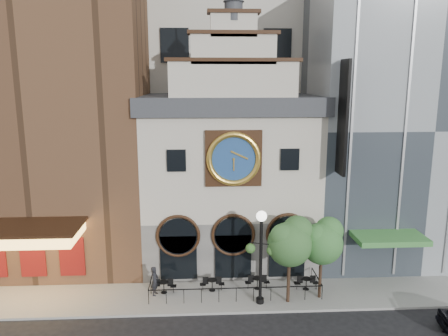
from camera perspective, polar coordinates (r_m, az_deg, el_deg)
name	(u,v)px	position (r m, az deg, el deg)	size (l,w,h in m)	color
ground	(238,314)	(26.89, 1.82, -18.57)	(120.00, 120.00, 0.00)	black
sidewalk	(235,293)	(29.03, 1.39, -15.95)	(44.00, 5.00, 0.15)	gray
clock_building	(229,174)	(31.77, 0.71, -0.76)	(12.60, 8.78, 18.65)	#605E5B
theater_building	(51,91)	(34.87, -21.67, 9.35)	(14.00, 15.60, 25.00)	brown
retail_building	(395,122)	(36.53, 21.38, 5.56)	(14.00, 14.40, 20.00)	gray
office_tower	(221,8)	(43.65, -0.35, 20.22)	(20.00, 16.00, 40.00)	#BBB7A9
cafe_railing	(235,285)	(28.79, 1.39, -15.03)	(10.60, 2.60, 0.90)	black
bistro_0	(164,286)	(28.88, -7.86, -15.03)	(1.58, 0.68, 0.90)	black
bistro_1	(212,284)	(28.90, -1.56, -14.89)	(1.58, 0.68, 0.90)	black
bistro_2	(257,282)	(29.20, 4.37, -14.63)	(1.58, 0.68, 0.90)	black
bistro_3	(306,283)	(29.52, 10.69, -14.50)	(1.58, 0.68, 0.90)	black
pedestrian	(155,281)	(28.54, -9.03, -14.35)	(0.68, 0.45, 1.87)	black
lamppost	(261,247)	(26.27, 4.85, -10.24)	(1.80, 1.00, 5.82)	black
tree_left	(290,241)	(26.56, 8.68, -9.35)	(2.78, 2.67, 5.35)	#382619
tree_right	(323,240)	(27.49, 12.74, -9.17)	(2.65, 2.55, 5.10)	#382619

